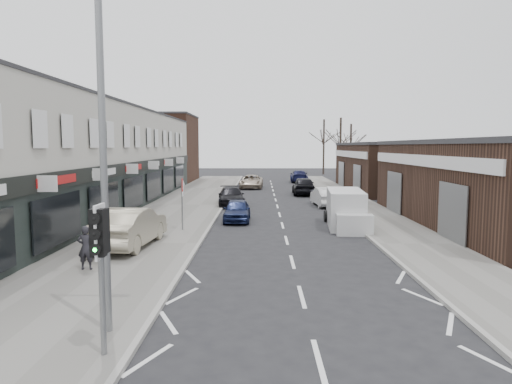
{
  "coord_description": "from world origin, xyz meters",
  "views": [
    {
      "loc": [
        -1.19,
        -10.92,
        4.37
      ],
      "look_at": [
        -1.38,
        6.62,
        2.6
      ],
      "focal_mm": 32.0,
      "sensor_mm": 36.0,
      "label": 1
    }
  ],
  "objects_px": {
    "white_van": "(346,210)",
    "sedan_on_pavement": "(130,227)",
    "traffic_light": "(100,244)",
    "pedestrian": "(86,248)",
    "parked_car_left_c": "(251,182)",
    "parked_car_left_b": "(231,196)",
    "parked_car_right_b": "(303,186)",
    "parked_car_right_c": "(299,176)",
    "parked_car_right_a": "(325,197)",
    "street_lamp": "(110,135)",
    "warning_sign": "(183,189)",
    "parked_car_left_a": "(237,210)"
  },
  "relations": [
    {
      "from": "pedestrian",
      "to": "parked_car_right_b",
      "type": "relative_size",
      "value": 0.32
    },
    {
      "from": "traffic_light",
      "to": "white_van",
      "type": "distance_m",
      "value": 17.46
    },
    {
      "from": "warning_sign",
      "to": "parked_car_right_c",
      "type": "xyz_separation_m",
      "value": [
        8.6,
        32.61,
        -1.48
      ]
    },
    {
      "from": "parked_car_left_a",
      "to": "parked_car_left_b",
      "type": "distance_m",
      "value": 7.11
    },
    {
      "from": "pedestrian",
      "to": "parked_car_left_b",
      "type": "bearing_deg",
      "value": -104.62
    },
    {
      "from": "traffic_light",
      "to": "sedan_on_pavement",
      "type": "distance_m",
      "value": 10.5
    },
    {
      "from": "street_lamp",
      "to": "parked_car_right_b",
      "type": "height_order",
      "value": "street_lamp"
    },
    {
      "from": "parked_car_left_a",
      "to": "parked_car_left_b",
      "type": "bearing_deg",
      "value": 96.78
    },
    {
      "from": "white_van",
      "to": "sedan_on_pavement",
      "type": "distance_m",
      "value": 11.52
    },
    {
      "from": "traffic_light",
      "to": "parked_car_right_c",
      "type": "distance_m",
      "value": 47.31
    },
    {
      "from": "parked_car_right_a",
      "to": "parked_car_right_b",
      "type": "xyz_separation_m",
      "value": [
        -0.85,
        7.86,
        0.12
      ]
    },
    {
      "from": "parked_car_left_a",
      "to": "parked_car_left_c",
      "type": "distance_m",
      "value": 21.04
    },
    {
      "from": "traffic_light",
      "to": "parked_car_right_b",
      "type": "distance_m",
      "value": 32.94
    },
    {
      "from": "warning_sign",
      "to": "parked_car_right_c",
      "type": "height_order",
      "value": "warning_sign"
    },
    {
      "from": "traffic_light",
      "to": "sedan_on_pavement",
      "type": "xyz_separation_m",
      "value": [
        -2.36,
        10.13,
        -1.46
      ]
    },
    {
      "from": "parked_car_right_a",
      "to": "parked_car_right_c",
      "type": "relative_size",
      "value": 0.84
    },
    {
      "from": "parked_car_left_b",
      "to": "parked_car_right_c",
      "type": "distance_m",
      "value": 23.16
    },
    {
      "from": "parked_car_left_a",
      "to": "parked_car_right_a",
      "type": "bearing_deg",
      "value": 48.56
    },
    {
      "from": "white_van",
      "to": "traffic_light",
      "type": "bearing_deg",
      "value": -111.29
    },
    {
      "from": "pedestrian",
      "to": "parked_car_left_c",
      "type": "distance_m",
      "value": 32.42
    },
    {
      "from": "street_lamp",
      "to": "parked_car_right_b",
      "type": "bearing_deg",
      "value": 76.94
    },
    {
      "from": "warning_sign",
      "to": "parked_car_left_a",
      "type": "distance_m",
      "value": 4.56
    },
    {
      "from": "parked_car_left_b",
      "to": "pedestrian",
      "type": "bearing_deg",
      "value": -107.19
    },
    {
      "from": "traffic_light",
      "to": "white_van",
      "type": "relative_size",
      "value": 0.59
    },
    {
      "from": "parked_car_left_b",
      "to": "parked_car_right_a",
      "type": "relative_size",
      "value": 1.1
    },
    {
      "from": "traffic_light",
      "to": "parked_car_right_b",
      "type": "bearing_deg",
      "value": 77.63
    },
    {
      "from": "parked_car_left_c",
      "to": "parked_car_right_a",
      "type": "relative_size",
      "value": 1.18
    },
    {
      "from": "sedan_on_pavement",
      "to": "parked_car_right_b",
      "type": "xyz_separation_m",
      "value": [
        9.41,
        22.0,
        -0.15
      ]
    },
    {
      "from": "traffic_light",
      "to": "parked_car_left_c",
      "type": "bearing_deg",
      "value": 86.73
    },
    {
      "from": "parked_car_left_c",
      "to": "parked_car_right_a",
      "type": "xyz_separation_m",
      "value": [
        5.7,
        -14.19,
        0.0
      ]
    },
    {
      "from": "parked_car_left_a",
      "to": "parked_car_right_c",
      "type": "xyz_separation_m",
      "value": [
        6.02,
        29.19,
        0.09
      ]
    },
    {
      "from": "pedestrian",
      "to": "parked_car_left_a",
      "type": "relative_size",
      "value": 0.41
    },
    {
      "from": "white_van",
      "to": "pedestrian",
      "type": "height_order",
      "value": "white_van"
    },
    {
      "from": "pedestrian",
      "to": "parked_car_right_a",
      "type": "bearing_deg",
      "value": -123.68
    },
    {
      "from": "white_van",
      "to": "parked_car_right_c",
      "type": "distance_m",
      "value": 31.07
    },
    {
      "from": "street_lamp",
      "to": "parked_car_left_a",
      "type": "bearing_deg",
      "value": 83.18
    },
    {
      "from": "traffic_light",
      "to": "warning_sign",
      "type": "xyz_separation_m",
      "value": [
        -0.76,
        14.02,
        -0.21
      ]
    },
    {
      "from": "warning_sign",
      "to": "parked_car_left_b",
      "type": "distance_m",
      "value": 10.74
    },
    {
      "from": "white_van",
      "to": "sedan_on_pavement",
      "type": "height_order",
      "value": "white_van"
    },
    {
      "from": "warning_sign",
      "to": "parked_car_right_b",
      "type": "bearing_deg",
      "value": 66.69
    },
    {
      "from": "street_lamp",
      "to": "sedan_on_pavement",
      "type": "bearing_deg",
      "value": 104.08
    },
    {
      "from": "street_lamp",
      "to": "pedestrian",
      "type": "relative_size",
      "value": 5.21
    },
    {
      "from": "sedan_on_pavement",
      "to": "parked_car_right_a",
      "type": "bearing_deg",
      "value": -121.44
    },
    {
      "from": "warning_sign",
      "to": "parked_car_right_c",
      "type": "bearing_deg",
      "value": 75.23
    },
    {
      "from": "parked_car_right_b",
      "to": "traffic_light",
      "type": "bearing_deg",
      "value": 79.02
    },
    {
      "from": "street_lamp",
      "to": "parked_car_left_b",
      "type": "xyz_separation_m",
      "value": [
        1.13,
        23.28,
        -3.95
      ]
    },
    {
      "from": "street_lamp",
      "to": "parked_car_right_b",
      "type": "xyz_separation_m",
      "value": [
        7.17,
        30.92,
        -3.81
      ]
    },
    {
      "from": "warning_sign",
      "to": "sedan_on_pavement",
      "type": "distance_m",
      "value": 4.38
    },
    {
      "from": "sedan_on_pavement",
      "to": "parked_car_right_c",
      "type": "height_order",
      "value": "sedan_on_pavement"
    },
    {
      "from": "pedestrian",
      "to": "warning_sign",
      "type": "bearing_deg",
      "value": -107.94
    }
  ]
}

